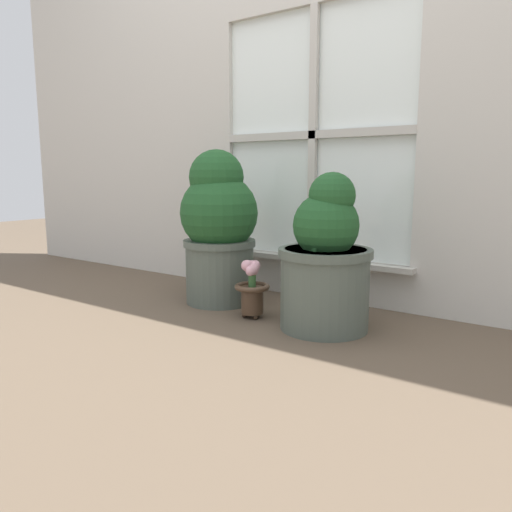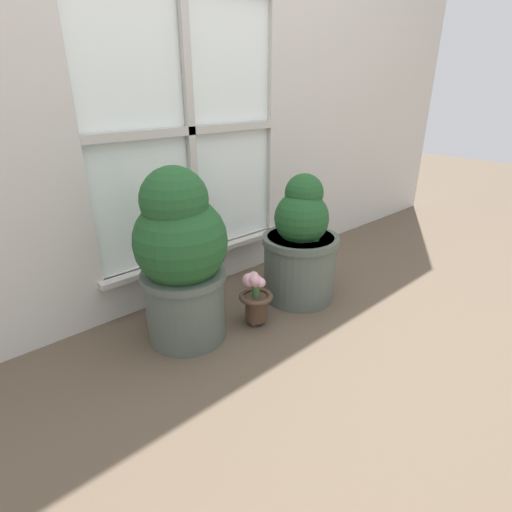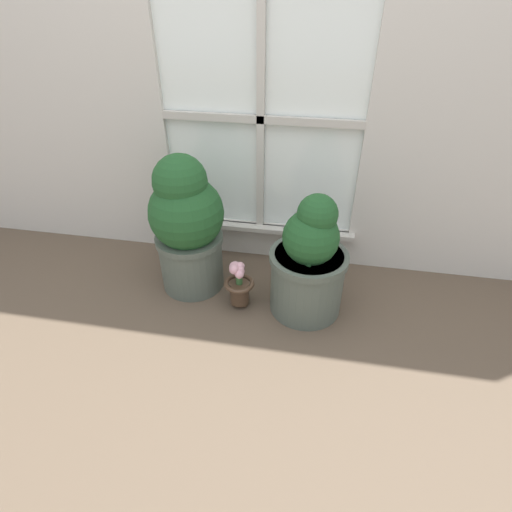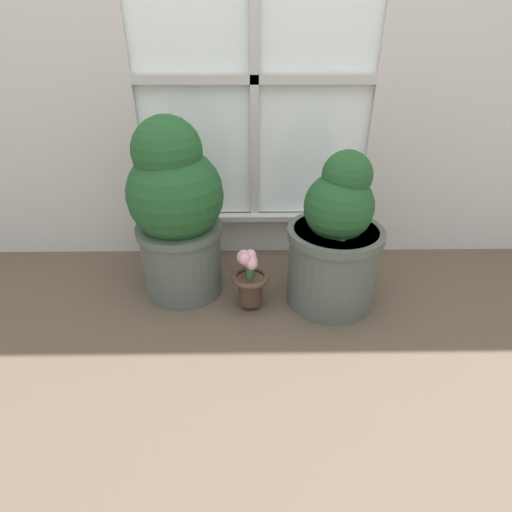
# 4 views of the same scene
# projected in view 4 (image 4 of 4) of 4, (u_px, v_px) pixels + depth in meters

# --- Properties ---
(ground_plane) EXTENTS (10.00, 10.00, 0.00)m
(ground_plane) POSITION_uv_depth(u_px,v_px,m) (256.00, 325.00, 1.46)
(ground_plane) COLOR brown
(potted_plant_left) EXTENTS (0.35, 0.35, 0.69)m
(potted_plant_left) POSITION_uv_depth(u_px,v_px,m) (176.00, 210.00, 1.48)
(potted_plant_left) COLOR #4C564C
(potted_plant_left) RESTS_ON ground_plane
(potted_plant_right) EXTENTS (0.35, 0.35, 0.59)m
(potted_plant_right) POSITION_uv_depth(u_px,v_px,m) (335.00, 242.00, 1.46)
(potted_plant_right) COLOR #4C564C
(potted_plant_right) RESTS_ON ground_plane
(flower_vase) EXTENTS (0.15, 0.15, 0.24)m
(flower_vase) POSITION_uv_depth(u_px,v_px,m) (250.00, 278.00, 1.50)
(flower_vase) COLOR #473323
(flower_vase) RESTS_ON ground_plane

